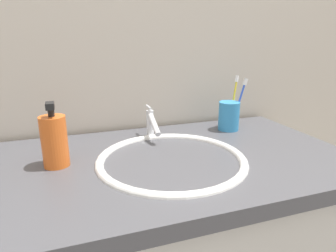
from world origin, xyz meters
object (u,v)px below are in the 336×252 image
object	(u,v)px
toothbrush_cup	(229,116)
toothbrush_yellow	(234,98)
toothbrush_blue	(240,100)
faucet	(151,123)
soap_dispenser	(54,141)

from	to	relation	value
toothbrush_cup	toothbrush_yellow	xyz separation A→B (m)	(0.03, 0.02, 0.06)
toothbrush_yellow	toothbrush_blue	bearing A→B (deg)	-74.56
toothbrush_blue	faucet	bearing A→B (deg)	179.15
faucet	toothbrush_yellow	xyz separation A→B (m)	(0.32, 0.02, 0.06)
faucet	toothbrush_yellow	distance (m)	0.33
toothbrush_cup	soap_dispenser	world-z (taller)	soap_dispenser
toothbrush_cup	toothbrush_yellow	distance (m)	0.07
toothbrush_cup	toothbrush_yellow	size ratio (longest dim) A/B	0.55
toothbrush_blue	toothbrush_yellow	distance (m)	0.03
toothbrush_cup	soap_dispenser	size ratio (longest dim) A/B	0.60
soap_dispenser	toothbrush_yellow	bearing A→B (deg)	13.99
toothbrush_blue	toothbrush_yellow	size ratio (longest dim) A/B	0.97
faucet	toothbrush_blue	distance (m)	0.33
toothbrush_blue	toothbrush_yellow	bearing A→B (deg)	105.44
faucet	toothbrush_cup	bearing A→B (deg)	-0.47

